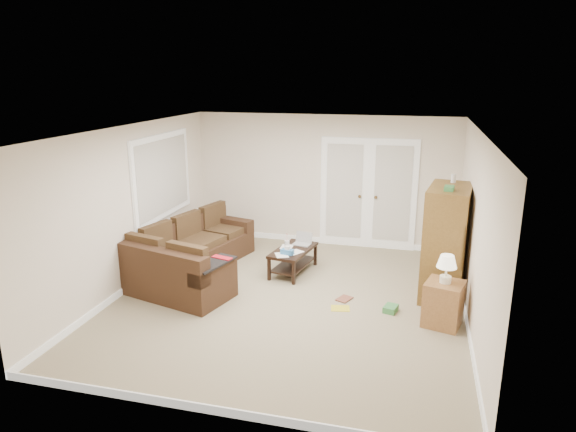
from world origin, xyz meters
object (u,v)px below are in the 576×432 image
(sectional_sofa, at_px, (188,259))
(side_cabinet, at_px, (444,300))
(coffee_table, at_px, (294,259))
(tv_armoire, at_px, (446,242))

(sectional_sofa, bearing_deg, side_cabinet, 5.39)
(sectional_sofa, relative_size, coffee_table, 2.76)
(coffee_table, xyz_separation_m, side_cabinet, (2.36, -1.33, 0.13))
(sectional_sofa, bearing_deg, tv_armoire, 19.47)
(coffee_table, xyz_separation_m, tv_armoire, (2.39, -0.34, 0.62))
(coffee_table, distance_m, tv_armoire, 2.49)
(sectional_sofa, distance_m, tv_armoire, 4.05)
(sectional_sofa, relative_size, side_cabinet, 3.06)
(sectional_sofa, xyz_separation_m, tv_armoire, (4.01, 0.30, 0.53))
(sectional_sofa, xyz_separation_m, coffee_table, (1.62, 0.64, -0.09))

